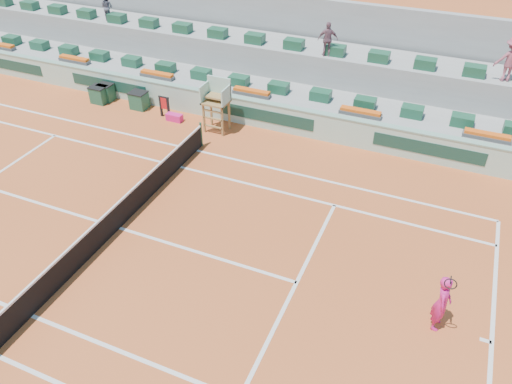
{
  "coord_description": "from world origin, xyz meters",
  "views": [
    {
      "loc": [
        9.39,
        -10.08,
        11.06
      ],
      "look_at": [
        4.0,
        2.5,
        1.0
      ],
      "focal_mm": 35.0,
      "sensor_mm": 36.0,
      "label": 1
    }
  ],
  "objects_px": {
    "tennis_player": "(442,303)",
    "umpire_chair": "(217,98)",
    "drink_cooler_a": "(139,100)",
    "player_bag": "(174,117)"
  },
  "relations": [
    {
      "from": "drink_cooler_a",
      "to": "tennis_player",
      "type": "bearing_deg",
      "value": -27.87
    },
    {
      "from": "player_bag",
      "to": "umpire_chair",
      "type": "relative_size",
      "value": 0.32
    },
    {
      "from": "tennis_player",
      "to": "umpire_chair",
      "type": "bearing_deg",
      "value": 144.31
    },
    {
      "from": "player_bag",
      "to": "drink_cooler_a",
      "type": "height_order",
      "value": "drink_cooler_a"
    },
    {
      "from": "umpire_chair",
      "to": "drink_cooler_a",
      "type": "distance_m",
      "value": 4.59
    },
    {
      "from": "player_bag",
      "to": "umpire_chair",
      "type": "height_order",
      "value": "umpire_chair"
    },
    {
      "from": "player_bag",
      "to": "drink_cooler_a",
      "type": "relative_size",
      "value": 0.91
    },
    {
      "from": "umpire_chair",
      "to": "drink_cooler_a",
      "type": "xyz_separation_m",
      "value": [
        -4.44,
        0.37,
        -1.12
      ]
    },
    {
      "from": "drink_cooler_a",
      "to": "umpire_chair",
      "type": "bearing_deg",
      "value": -4.8
    },
    {
      "from": "player_bag",
      "to": "drink_cooler_a",
      "type": "xyz_separation_m",
      "value": [
        -2.21,
        0.45,
        0.25
      ]
    }
  ]
}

